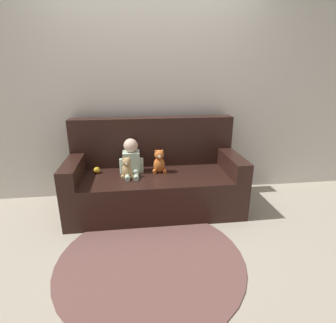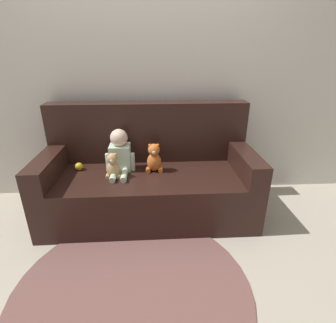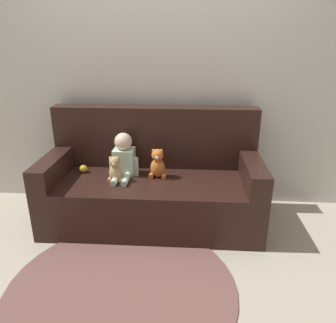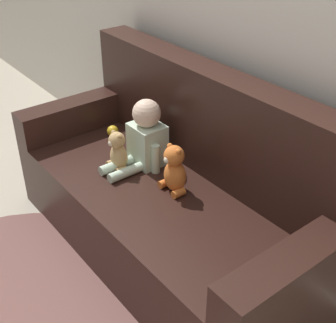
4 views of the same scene
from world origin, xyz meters
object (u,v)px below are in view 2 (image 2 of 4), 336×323
at_px(couch, 149,178).
at_px(toy_ball, 79,166).
at_px(plush_toy_side, 154,158).
at_px(teddy_bear_brown, 113,166).
at_px(person_baby, 120,154).

xyz_separation_m(couch, toy_ball, (-0.63, 0.02, 0.12)).
bearing_deg(plush_toy_side, toy_ball, 174.85).
bearing_deg(teddy_bear_brown, plush_toy_side, 17.51).
bearing_deg(toy_ball, person_baby, -4.10).
relative_size(couch, toy_ball, 26.66).
relative_size(person_baby, toy_ball, 5.43).
relative_size(plush_toy_side, toy_ball, 3.72).
height_order(couch, toy_ball, couch).
bearing_deg(toy_ball, teddy_bear_brown, -27.24).
xyz_separation_m(couch, person_baby, (-0.25, -0.00, 0.25)).
distance_m(person_baby, plush_toy_side, 0.30).
bearing_deg(couch, plush_toy_side, -38.43).
relative_size(couch, teddy_bear_brown, 8.31).
relative_size(person_baby, teddy_bear_brown, 1.69).
bearing_deg(couch, person_baby, -179.10).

